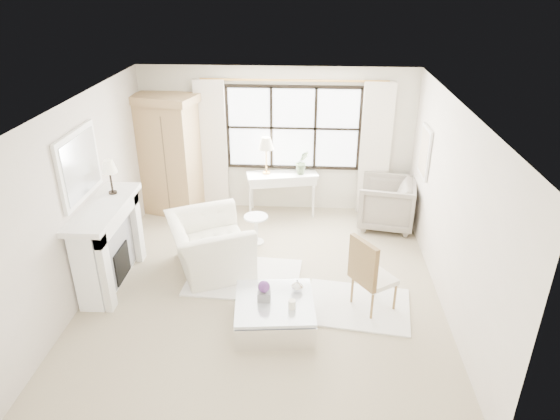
% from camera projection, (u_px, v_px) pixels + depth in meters
% --- Properties ---
extents(floor, '(5.50, 5.50, 0.00)m').
position_uv_depth(floor, '(264.00, 286.00, 7.34)').
color(floor, tan).
rests_on(floor, ground).
extents(ceiling, '(5.50, 5.50, 0.00)m').
position_uv_depth(ceiling, '(261.00, 105.00, 6.16)').
color(ceiling, white).
rests_on(ceiling, ground).
extents(wall_back, '(5.00, 0.00, 5.00)m').
position_uv_depth(wall_back, '(277.00, 141.00, 9.22)').
color(wall_back, silver).
rests_on(wall_back, ground).
extents(wall_front, '(5.00, 0.00, 5.00)m').
position_uv_depth(wall_front, '(233.00, 339.00, 4.28)').
color(wall_front, white).
rests_on(wall_front, ground).
extents(wall_left, '(0.00, 5.50, 5.50)m').
position_uv_depth(wall_left, '(83.00, 199.00, 6.89)').
color(wall_left, beige).
rests_on(wall_left, ground).
extents(wall_right, '(0.00, 5.50, 5.50)m').
position_uv_depth(wall_right, '(451.00, 209.00, 6.61)').
color(wall_right, silver).
rests_on(wall_right, ground).
extents(window_pane, '(2.40, 0.02, 1.50)m').
position_uv_depth(window_pane, '(293.00, 128.00, 9.07)').
color(window_pane, white).
rests_on(window_pane, wall_back).
extents(window_frame, '(2.50, 0.04, 1.50)m').
position_uv_depth(window_frame, '(293.00, 128.00, 9.06)').
color(window_frame, black).
rests_on(window_frame, wall_back).
extents(curtain_rod, '(3.30, 0.04, 0.04)m').
position_uv_depth(curtain_rod, '(294.00, 80.00, 8.64)').
color(curtain_rod, '#C89245').
rests_on(curtain_rod, wall_back).
extents(curtain_left, '(0.55, 0.10, 2.47)m').
position_uv_depth(curtain_left, '(212.00, 147.00, 9.24)').
color(curtain_left, white).
rests_on(curtain_left, ground).
extents(curtain_right, '(0.55, 0.10, 2.47)m').
position_uv_depth(curtain_right, '(375.00, 150.00, 9.07)').
color(curtain_right, white).
rests_on(curtain_right, ground).
extents(fireplace, '(0.58, 1.66, 1.26)m').
position_uv_depth(fireplace, '(107.00, 243.00, 7.18)').
color(fireplace, white).
rests_on(fireplace, ground).
extents(mirror_frame, '(0.05, 1.15, 0.95)m').
position_uv_depth(mirror_frame, '(79.00, 165.00, 6.67)').
color(mirror_frame, white).
rests_on(mirror_frame, wall_left).
extents(mirror_glass, '(0.02, 1.00, 0.80)m').
position_uv_depth(mirror_glass, '(81.00, 166.00, 6.67)').
color(mirror_glass, silver).
rests_on(mirror_glass, wall_left).
extents(art_frame, '(0.04, 0.62, 0.82)m').
position_uv_depth(art_frame, '(425.00, 152.00, 8.05)').
color(art_frame, white).
rests_on(art_frame, wall_right).
extents(art_canvas, '(0.01, 0.52, 0.72)m').
position_uv_depth(art_canvas, '(424.00, 152.00, 8.05)').
color(art_canvas, beige).
rests_on(art_canvas, wall_right).
extents(mantel_lamp, '(0.22, 0.22, 0.51)m').
position_uv_depth(mantel_lamp, '(109.00, 168.00, 7.10)').
color(mantel_lamp, black).
rests_on(mantel_lamp, fireplace).
extents(armoire, '(1.26, 0.97, 2.24)m').
position_uv_depth(armoire, '(169.00, 155.00, 9.14)').
color(armoire, tan).
rests_on(armoire, floor).
extents(console_table, '(1.37, 0.71, 0.80)m').
position_uv_depth(console_table, '(282.00, 193.00, 9.39)').
color(console_table, white).
rests_on(console_table, floor).
extents(console_lamp, '(0.28, 0.28, 0.69)m').
position_uv_depth(console_lamp, '(266.00, 144.00, 8.99)').
color(console_lamp, '#BC8B41').
rests_on(console_lamp, console_table).
extents(orchid_plant, '(0.29, 0.26, 0.45)m').
position_uv_depth(orchid_plant, '(302.00, 162.00, 9.11)').
color(orchid_plant, '#586E49').
rests_on(orchid_plant, console_table).
extents(side_table, '(0.40, 0.40, 0.51)m').
position_uv_depth(side_table, '(256.00, 225.00, 8.37)').
color(side_table, white).
rests_on(side_table, floor).
extents(rug_left, '(1.73, 1.28, 0.03)m').
position_uv_depth(rug_left, '(244.00, 277.00, 7.53)').
color(rug_left, white).
rests_on(rug_left, floor).
extents(rug_right, '(1.55, 1.24, 0.03)m').
position_uv_depth(rug_right, '(357.00, 306.00, 6.89)').
color(rug_right, white).
rests_on(rug_right, floor).
extents(club_armchair, '(1.56, 1.65, 0.84)m').
position_uv_depth(club_armchair, '(210.00, 245.00, 7.59)').
color(club_armchair, white).
rests_on(club_armchair, floor).
extents(wingback_chair, '(1.11, 1.09, 0.88)m').
position_uv_depth(wingback_chair, '(386.00, 203.00, 8.90)').
color(wingback_chair, gray).
rests_on(wingback_chair, floor).
extents(french_chair, '(0.67, 0.67, 1.08)m').
position_uv_depth(french_chair, '(372.00, 289.00, 6.75)').
color(french_chair, olive).
rests_on(french_chair, floor).
extents(coffee_table, '(1.10, 1.10, 0.38)m').
position_uv_depth(coffee_table, '(274.00, 313.00, 6.47)').
color(coffee_table, white).
rests_on(coffee_table, floor).
extents(planter_box, '(0.17, 0.17, 0.12)m').
position_uv_depth(planter_box, '(264.00, 296.00, 6.38)').
color(planter_box, gray).
rests_on(planter_box, coffee_table).
extents(planter_flowers, '(0.15, 0.15, 0.15)m').
position_uv_depth(planter_flowers, '(264.00, 287.00, 6.32)').
color(planter_flowers, '#62327D').
rests_on(planter_flowers, planter_box).
extents(pillar_candle, '(0.09, 0.09, 0.12)m').
position_uv_depth(pillar_candle, '(292.00, 304.00, 6.22)').
color(pillar_candle, white).
rests_on(pillar_candle, coffee_table).
extents(coffee_vase, '(0.20, 0.20, 0.17)m').
position_uv_depth(coffee_vase, '(297.00, 286.00, 6.54)').
color(coffee_vase, white).
rests_on(coffee_vase, coffee_table).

